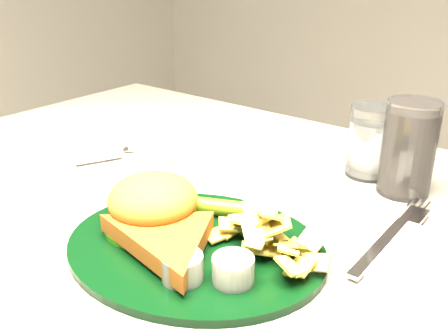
# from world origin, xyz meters

# --- Properties ---
(dinner_plate) EXTENTS (0.34, 0.31, 0.07)m
(dinner_plate) POSITION_xyz_m (0.04, -0.10, 0.78)
(dinner_plate) COLOR black
(dinner_plate) RESTS_ON table
(water_glass) EXTENTS (0.08, 0.08, 0.10)m
(water_glass) POSITION_xyz_m (0.10, 0.22, 0.80)
(water_glass) COLOR white
(water_glass) RESTS_ON table
(cola_glass) EXTENTS (0.08, 0.08, 0.13)m
(cola_glass) POSITION_xyz_m (0.16, 0.19, 0.82)
(cola_glass) COLOR black
(cola_glass) RESTS_ON table
(fork_napkin) EXTENTS (0.15, 0.19, 0.01)m
(fork_napkin) POSITION_xyz_m (0.20, 0.04, 0.76)
(fork_napkin) COLOR white
(fork_napkin) RESTS_ON table
(spoon) EXTENTS (0.09, 0.13, 0.01)m
(spoon) POSITION_xyz_m (-0.24, 0.01, 0.75)
(spoon) COLOR white
(spoon) RESTS_ON table
(ramekin) EXTENTS (0.05, 0.05, 0.03)m
(ramekin) POSITION_xyz_m (-0.25, 0.08, 0.76)
(ramekin) COLOR silver
(ramekin) RESTS_ON table
(wrapped_straw) EXTENTS (0.23, 0.18, 0.01)m
(wrapped_straw) POSITION_xyz_m (-0.14, 0.09, 0.75)
(wrapped_straw) COLOR silver
(wrapped_straw) RESTS_ON table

